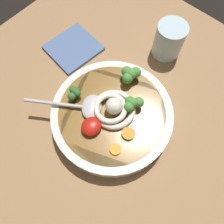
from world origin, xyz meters
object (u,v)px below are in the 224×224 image
drinking_glass (169,40)px  folded_napkin (73,48)px  noodle_pile (113,108)px  soup_spoon (84,107)px  soup_bowl (112,116)px

drinking_glass → folded_napkin: (16.30, -19.81, -4.21)cm
noodle_pile → drinking_glass: 24.86cm
soup_spoon → folded_napkin: (-12.25, -17.14, -5.27)cm
drinking_glass → folded_napkin: 26.00cm
soup_bowl → drinking_glass: size_ratio=2.99×
soup_bowl → folded_napkin: bearing=-111.5°
soup_bowl → noodle_pile: bearing=-175.2°
soup_spoon → drinking_glass: (-28.55, 2.68, -1.06)cm
soup_bowl → noodle_pile: noodle_pile is taller
soup_bowl → folded_napkin: soup_bowl is taller
noodle_pile → soup_bowl: bearing=4.8°
soup_spoon → folded_napkin: 21.71cm
drinking_glass → folded_napkin: bearing=-50.6°
soup_bowl → soup_spoon: (3.47, -5.14, 3.15)cm
soup_bowl → soup_spoon: size_ratio=1.70×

